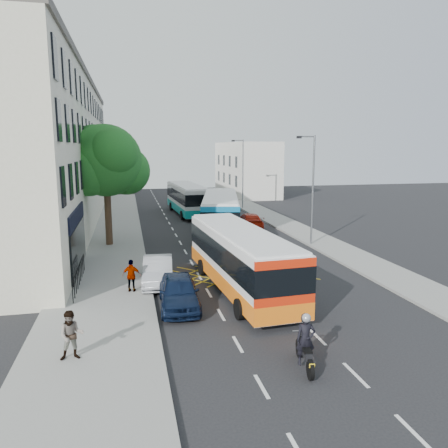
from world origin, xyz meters
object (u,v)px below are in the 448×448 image
bus_far (187,199)px  pedestrian_far (132,276)px  parked_car_blue (179,292)px  lamp_near (312,184)px  bus_mid (221,214)px  red_hatchback (249,221)px  bus_near (240,258)px  street_tree (106,161)px  parked_car_silver (158,271)px  lamp_far (242,170)px  motorbike (305,343)px  pedestrian_near (72,335)px  distant_car_grey (184,198)px  distant_car_silver (203,198)px  distant_car_dark (207,193)px

bus_far → pedestrian_far: size_ratio=7.15×
parked_car_blue → lamp_near: bearing=46.7°
bus_mid → red_hatchback: bearing=49.8°
pedestrian_far → bus_near: bearing=-173.2°
lamp_near → bus_near: size_ratio=0.70×
street_tree → pedestrian_far: size_ratio=5.38×
pedestrian_far → parked_car_silver: bearing=-123.1°
bus_far → parked_car_blue: (-4.24, -28.22, -0.96)m
lamp_near → bus_far: lamp_near is taller
lamp_far → motorbike: (-7.64, -37.20, -3.71)m
bus_far → red_hatchback: size_ratio=2.45×
pedestrian_near → bus_mid: bearing=62.1°
parked_car_silver → motorbike: bearing=-63.0°
bus_far → distant_car_grey: bus_far is taller
bus_far → street_tree: bearing=-121.7°
lamp_far → distant_car_silver: 7.76m
red_hatchback → pedestrian_near: bearing=65.1°
distant_car_grey → pedestrian_far: (-7.25, -35.50, 0.29)m
lamp_far → distant_car_grey: lamp_far is taller
street_tree → distant_car_dark: bearing=66.5°
pedestrian_far → lamp_near: bearing=-135.9°
bus_near → bus_mid: (1.98, 14.11, 0.12)m
red_hatchback → distant_car_silver: bearing=-82.0°
distant_car_grey → parked_car_silver: bearing=-93.6°
lamp_near → bus_mid: size_ratio=0.64×
motorbike → distant_car_dark: 49.59m
bus_near → pedestrian_far: bus_near is taller
bus_mid → red_hatchback: 4.20m
distant_car_grey → red_hatchback: bearing=-73.9°
motorbike → pedestrian_far: (-5.55, 8.85, 0.06)m
distant_car_dark → bus_mid: bearing=75.0°
parked_car_silver → street_tree: bearing=111.3°
bus_far → distant_car_silver: (3.16, 8.07, -0.98)m
bus_far → pedestrian_near: 33.78m
street_tree → distant_car_silver: bearing=64.1°
bus_mid → motorbike: bearing=-82.6°
lamp_far → motorbike: lamp_far is taller
parked_car_blue → red_hatchback: size_ratio=0.92×
parked_car_blue → distant_car_dark: size_ratio=0.96×
lamp_near → bus_near: bearing=-131.1°
parked_car_blue → pedestrian_far: (-2.10, 2.32, 0.22)m
street_tree → lamp_far: street_tree is taller
lamp_far → bus_far: size_ratio=0.68×
bus_near → parked_car_silver: 4.59m
lamp_near → pedestrian_far: 16.04m
bus_mid → pedestrian_far: size_ratio=7.59×
lamp_near → bus_far: size_ratio=0.68×
distant_car_silver → distant_car_grey: bearing=-36.9°
parked_car_silver → distant_car_grey: (5.85, 34.10, -0.06)m
distant_car_grey → pedestrian_near: size_ratio=2.81×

